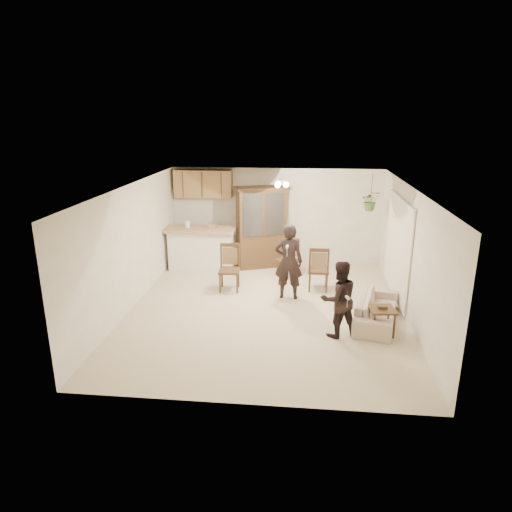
# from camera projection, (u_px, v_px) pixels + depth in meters

# --- Properties ---
(floor) EXTENTS (6.50, 6.50, 0.00)m
(floor) POSITION_uv_depth(u_px,v_px,m) (266.00, 309.00, 9.36)
(floor) COLOR beige
(floor) RESTS_ON ground
(ceiling) EXTENTS (5.50, 6.50, 0.02)m
(ceiling) POSITION_uv_depth(u_px,v_px,m) (267.00, 187.00, 8.62)
(ceiling) COLOR white
(ceiling) RESTS_ON wall_back
(wall_back) EXTENTS (5.50, 0.02, 2.50)m
(wall_back) POSITION_uv_depth(u_px,v_px,m) (276.00, 216.00, 12.08)
(wall_back) COLOR beige
(wall_back) RESTS_ON ground
(wall_front) EXTENTS (5.50, 0.02, 2.50)m
(wall_front) POSITION_uv_depth(u_px,v_px,m) (246.00, 322.00, 5.91)
(wall_front) COLOR beige
(wall_front) RESTS_ON ground
(wall_left) EXTENTS (0.02, 6.50, 2.50)m
(wall_left) POSITION_uv_depth(u_px,v_px,m) (132.00, 247.00, 9.26)
(wall_left) COLOR beige
(wall_left) RESTS_ON ground
(wall_right) EXTENTS (0.02, 6.50, 2.50)m
(wall_right) POSITION_uv_depth(u_px,v_px,m) (409.00, 255.00, 8.72)
(wall_right) COLOR beige
(wall_right) RESTS_ON ground
(breakfast_bar) EXTENTS (1.60, 0.55, 1.00)m
(breakfast_bar) POSITION_uv_depth(u_px,v_px,m) (201.00, 250.00, 11.63)
(breakfast_bar) COLOR white
(breakfast_bar) RESTS_ON floor
(bar_top) EXTENTS (1.75, 0.70, 0.08)m
(bar_top) POSITION_uv_depth(u_px,v_px,m) (201.00, 230.00, 11.47)
(bar_top) COLOR tan
(bar_top) RESTS_ON breakfast_bar
(upper_cabinets) EXTENTS (1.50, 0.34, 0.70)m
(upper_cabinets) POSITION_uv_depth(u_px,v_px,m) (203.00, 184.00, 11.84)
(upper_cabinets) COLOR brown
(upper_cabinets) RESTS_ON wall_back
(vertical_blinds) EXTENTS (0.06, 2.30, 2.10)m
(vertical_blinds) POSITION_uv_depth(u_px,v_px,m) (398.00, 249.00, 9.63)
(vertical_blinds) COLOR silver
(vertical_blinds) RESTS_ON wall_right
(ceiling_fixture) EXTENTS (0.36, 0.36, 0.20)m
(ceiling_fixture) POSITION_uv_depth(u_px,v_px,m) (281.00, 184.00, 9.77)
(ceiling_fixture) COLOR beige
(ceiling_fixture) RESTS_ON ceiling
(hanging_plant) EXTENTS (0.43, 0.37, 0.48)m
(hanging_plant) POSITION_uv_depth(u_px,v_px,m) (371.00, 201.00, 10.87)
(hanging_plant) COLOR #2C5220
(hanging_plant) RESTS_ON ceiling
(plant_cord) EXTENTS (0.01, 0.01, 0.65)m
(plant_cord) POSITION_uv_depth(u_px,v_px,m) (372.00, 187.00, 10.77)
(plant_cord) COLOR black
(plant_cord) RESTS_ON ceiling
(sofa) EXTENTS (1.14, 1.99, 0.73)m
(sofa) POSITION_uv_depth(u_px,v_px,m) (377.00, 304.00, 8.68)
(sofa) COLOR beige
(sofa) RESTS_ON floor
(adult) EXTENTS (0.68, 0.47, 1.80)m
(adult) POSITION_uv_depth(u_px,v_px,m) (289.00, 258.00, 9.67)
(adult) COLOR black
(adult) RESTS_ON floor
(child) EXTENTS (0.80, 0.71, 1.35)m
(child) POSITION_uv_depth(u_px,v_px,m) (339.00, 301.00, 8.04)
(child) COLOR black
(child) RESTS_ON floor
(china_hutch) EXTENTS (1.42, 0.95, 2.09)m
(china_hutch) POSITION_uv_depth(u_px,v_px,m) (261.00, 228.00, 11.70)
(china_hutch) COLOR #3A2515
(china_hutch) RESTS_ON floor
(side_table) EXTENTS (0.50, 0.50, 0.55)m
(side_table) POSITION_uv_depth(u_px,v_px,m) (381.00, 321.00, 8.23)
(side_table) COLOR #3A2515
(side_table) RESTS_ON floor
(chair_bar) EXTENTS (0.49, 0.49, 1.05)m
(chair_bar) POSITION_uv_depth(u_px,v_px,m) (229.00, 278.00, 10.29)
(chair_bar) COLOR #3A2515
(chair_bar) RESTS_ON floor
(chair_hutch_left) EXTENTS (0.60, 0.60, 0.96)m
(chair_hutch_left) POSITION_uv_depth(u_px,v_px,m) (287.00, 266.00, 11.16)
(chair_hutch_left) COLOR #3A2515
(chair_hutch_left) RESTS_ON floor
(chair_hutch_right) EXTENTS (0.47, 0.47, 1.04)m
(chair_hutch_right) POSITION_uv_depth(u_px,v_px,m) (318.00, 277.00, 10.32)
(chair_hutch_right) COLOR #3A2515
(chair_hutch_right) RESTS_ON floor
(controller_adult) EXTENTS (0.05, 0.15, 0.04)m
(controller_adult) POSITION_uv_depth(u_px,v_px,m) (287.00, 247.00, 9.20)
(controller_adult) COLOR silver
(controller_adult) RESTS_ON adult
(controller_child) EXTENTS (0.08, 0.13, 0.04)m
(controller_child) POSITION_uv_depth(u_px,v_px,m) (348.00, 298.00, 7.68)
(controller_child) COLOR silver
(controller_child) RESTS_ON child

